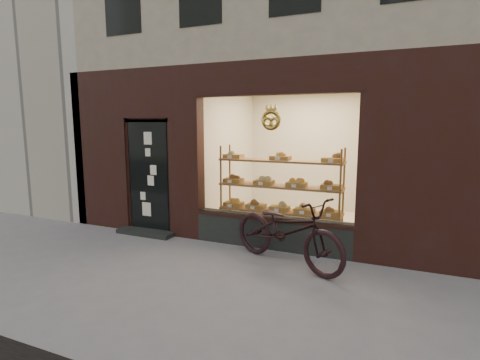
% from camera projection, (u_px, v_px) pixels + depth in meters
% --- Properties ---
extents(ground, '(90.00, 90.00, 0.00)m').
position_uv_depth(ground, '(182.00, 295.00, 4.63)').
color(ground, slate).
extents(neighbor_left, '(12.00, 7.00, 9.00)m').
position_uv_depth(neighbor_left, '(25.00, 52.00, 12.72)').
color(neighbor_left, beige).
rests_on(neighbor_left, ground).
extents(display_shelf, '(2.20, 0.45, 1.70)m').
position_uv_depth(display_shelf, '(280.00, 195.00, 6.64)').
color(display_shelf, brown).
rests_on(display_shelf, ground).
extents(bicycle, '(2.13, 1.45, 1.06)m').
position_uv_depth(bicycle, '(287.00, 230.00, 5.54)').
color(bicycle, black).
rests_on(bicycle, ground).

